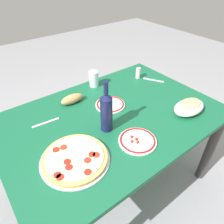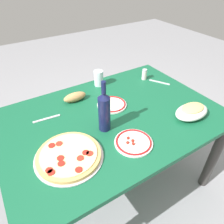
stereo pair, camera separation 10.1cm
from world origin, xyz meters
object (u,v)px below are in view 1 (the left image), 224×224
at_px(water_glass, 94,79).
at_px(bread_loaf, 72,99).
at_px(side_plate_near, 110,104).
at_px(pepperoni_pizza, 75,158).
at_px(wine_bottle, 106,111).
at_px(baked_pasta_dish, 189,107).
at_px(dining_table, 112,128).
at_px(side_plate_far, 137,140).
at_px(spice_shaker, 138,73).

height_order(water_glass, bread_loaf, water_glass).
bearing_deg(side_plate_near, pepperoni_pizza, 32.45).
bearing_deg(wine_bottle, baked_pasta_dish, 160.10).
bearing_deg(dining_table, side_plate_near, -121.45).
xyz_separation_m(wine_bottle, side_plate_far, (-0.07, 0.19, -0.12)).
height_order(side_plate_near, spice_shaker, spice_shaker).
xyz_separation_m(dining_table, pepperoni_pizza, (0.37, 0.17, 0.12)).
distance_m(wine_bottle, side_plate_near, 0.27).
height_order(dining_table, side_plate_far, side_plate_far).
relative_size(pepperoni_pizza, wine_bottle, 1.11).
xyz_separation_m(side_plate_near, bread_loaf, (0.19, -0.19, 0.02)).
relative_size(water_glass, side_plate_near, 0.59).
height_order(water_glass, side_plate_near, water_glass).
xyz_separation_m(wine_bottle, spice_shaker, (-0.59, -0.36, -0.09)).
height_order(baked_pasta_dish, spice_shaker, spice_shaker).
bearing_deg(side_plate_near, spice_shaker, -157.31).
bearing_deg(wine_bottle, side_plate_far, 110.76).
bearing_deg(spice_shaker, baked_pasta_dish, 83.68).
relative_size(dining_table, bread_loaf, 8.50).
height_order(bread_loaf, spice_shaker, spice_shaker).
bearing_deg(baked_pasta_dish, water_glass, -65.32).
relative_size(pepperoni_pizza, spice_shaker, 4.06).
xyz_separation_m(bread_loaf, spice_shaker, (-0.61, 0.01, 0.01)).
distance_m(pepperoni_pizza, wine_bottle, 0.31).
relative_size(dining_table, side_plate_far, 6.59).
distance_m(dining_table, spice_shaker, 0.58).
bearing_deg(wine_bottle, water_glass, -115.39).
xyz_separation_m(pepperoni_pizza, bread_loaf, (-0.24, -0.46, 0.02)).
bearing_deg(dining_table, pepperoni_pizza, 25.34).
bearing_deg(side_plate_near, side_plate_far, 76.37).
distance_m(baked_pasta_dish, water_glass, 0.73).
xyz_separation_m(water_glass, side_plate_near, (0.06, 0.29, -0.05)).
distance_m(dining_table, side_plate_far, 0.29).
height_order(wine_bottle, bread_loaf, wine_bottle).
xyz_separation_m(pepperoni_pizza, spice_shaker, (-0.85, -0.45, 0.03)).
bearing_deg(pepperoni_pizza, wine_bottle, -160.52).
xyz_separation_m(side_plate_far, bread_loaf, (0.10, -0.55, 0.02)).
bearing_deg(bread_loaf, dining_table, 114.47).
relative_size(wine_bottle, side_plate_near, 1.57).
relative_size(dining_table, spice_shaker, 16.05).
xyz_separation_m(dining_table, bread_loaf, (0.13, -0.28, 0.13)).
bearing_deg(side_plate_near, baked_pasta_dish, 134.75).
distance_m(bread_loaf, spice_shaker, 0.61).
distance_m(pepperoni_pizza, spice_shaker, 0.97).
xyz_separation_m(dining_table, spice_shaker, (-0.49, -0.28, 0.15)).
height_order(pepperoni_pizza, water_glass, water_glass).
relative_size(baked_pasta_dish, side_plate_far, 1.13).
distance_m(pepperoni_pizza, side_plate_near, 0.51).
bearing_deg(water_glass, pepperoni_pizza, 49.01).
bearing_deg(baked_pasta_dish, side_plate_far, -0.10).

